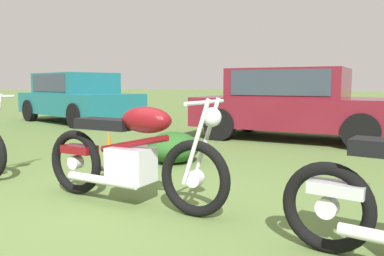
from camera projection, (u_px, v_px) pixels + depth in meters
The scene contains 6 objects.
ground_plane at pixel (101, 211), 3.50m from camera, with size 120.00×120.00×0.00m, color #567038.
motorcycle_maroon at pixel (131, 154), 3.66m from camera, with size 2.06×0.64×1.02m.
car_teal at pixel (77, 95), 11.51m from camera, with size 4.40×2.60×1.43m.
car_burgundy at pixel (293, 100), 7.98m from camera, with size 4.15×2.19×1.43m.
shrub_low at pixel (173, 147), 5.65m from camera, with size 0.73×0.79×0.44m.
traffic_cone at pixel (109, 153), 5.19m from camera, with size 0.25×0.25×0.50m.
Camera 1 is at (2.53, -2.41, 1.13)m, focal length 36.87 mm.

